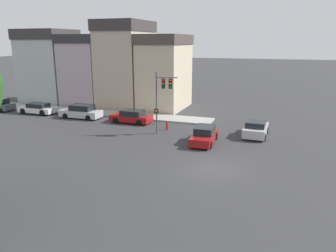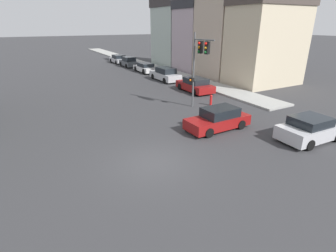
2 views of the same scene
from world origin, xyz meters
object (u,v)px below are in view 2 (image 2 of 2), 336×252
traffic_signal (199,58)px  crossing_car_0 (310,129)px  parked_car_0 (195,85)px  parked_car_2 (145,68)px  crossing_car_1 (218,119)px  fire_hydrant (211,100)px  parked_car_4 (119,59)px  parked_car_1 (165,74)px  parked_car_3 (129,62)px

traffic_signal → crossing_car_0: 9.24m
parked_car_0 → parked_car_2: (0.27, 12.68, -0.03)m
crossing_car_1 → fire_hydrant: (2.87, 4.44, -0.18)m
parked_car_4 → parked_car_1: bearing=178.4°
parked_car_2 → parked_car_4: 10.83m
parked_car_4 → parked_car_0: bearing=178.5°
parked_car_3 → parked_car_4: size_ratio=0.88×
parked_car_1 → parked_car_2: bearing=-3.0°
crossing_car_1 → parked_car_4: size_ratio=0.98×
parked_car_1 → crossing_car_0: bearing=176.5°
traffic_signal → parked_car_4: (3.13, 28.25, -3.37)m
crossing_car_1 → parked_car_4: (4.55, 32.59, -0.02)m
parked_car_2 → parked_car_4: (-0.17, 10.83, 0.02)m
traffic_signal → parked_car_3: 23.83m
parked_car_0 → fire_hydrant: bearing=162.3°
fire_hydrant → parked_car_1: bearing=81.7°
crossing_car_0 → crossing_car_1: size_ratio=0.92×
parked_car_0 → fire_hydrant: (-1.58, -4.63, -0.17)m
parked_car_0 → fire_hydrant: size_ratio=4.84×
parked_car_0 → parked_car_4: 23.51m
parked_car_1 → parked_car_3: (0.09, 12.30, -0.01)m
crossing_car_1 → parked_car_3: bearing=-101.0°
parked_car_0 → parked_car_2: 12.69m
traffic_signal → parked_car_2: traffic_signal is taller
parked_car_0 → crossing_car_0: bearing=177.3°
parked_car_2 → parked_car_4: parked_car_4 is taller
parked_car_0 → parked_car_1: (0.02, 6.35, 0.07)m
traffic_signal → parked_car_1: traffic_signal is taller
parked_car_4 → crossing_car_0: bearing=177.2°
traffic_signal → fire_hydrant: (1.45, 0.10, -3.53)m
traffic_signal → parked_car_1: (3.06, 11.09, -3.30)m
crossing_car_0 → parked_car_3: parked_car_3 is taller
parked_car_1 → parked_car_2: 6.34m
crossing_car_0 → fire_hydrant: (-0.71, 8.45, -0.20)m
traffic_signal → parked_car_1: size_ratio=1.22×
parked_car_2 → parked_car_1: bearing=177.6°
crossing_car_0 → parked_car_1: size_ratio=0.83×
traffic_signal → crossing_car_0: size_ratio=1.46×
crossing_car_1 → parked_car_2: (4.72, 21.76, -0.04)m
parked_car_4 → fire_hydrant: 28.19m
parked_car_2 → parked_car_4: bearing=0.7°
parked_car_1 → fire_hydrant: bearing=170.8°
parked_car_3 → parked_car_4: (-0.02, 4.86, -0.07)m
crossing_car_0 → traffic_signal: bearing=106.5°
traffic_signal → parked_car_1: bearing=-116.8°
crossing_car_0 → parked_car_0: (0.87, 13.08, -0.03)m
parked_car_2 → traffic_signal: bearing=169.1°
parked_car_1 → parked_car_2: parked_car_1 is taller
traffic_signal → parked_car_0: (3.03, 4.74, -3.36)m
parked_car_2 → fire_hydrant: (-1.85, -17.32, -0.14)m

